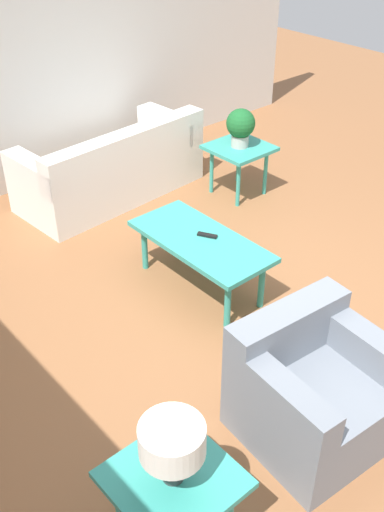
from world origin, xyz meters
TOP-DOWN VIEW (x-y plane):
  - ground_plane at (0.00, 0.00)m, footprint 14.00×14.00m
  - wall_right at (3.06, 0.00)m, footprint 0.12×7.20m
  - sofa at (2.23, -0.36)m, footprint 0.96×1.94m
  - armchair at (-1.05, 0.47)m, footprint 0.86×0.90m
  - coffee_table at (0.47, 0.01)m, footprint 1.20×0.55m
  - side_table_plant at (1.43, -1.37)m, footprint 0.57×0.57m
  - side_table_lamp at (-1.08, 1.57)m, footprint 0.57×0.57m
  - potted_plant at (1.43, -1.37)m, footprint 0.29×0.29m
  - table_lamp at (-1.08, 1.57)m, footprint 0.31×0.31m
  - remote_control at (0.47, -0.06)m, footprint 0.16×0.11m

SIDE VIEW (x-z plane):
  - ground_plane at x=0.00m, z-range 0.00..0.00m
  - sofa at x=2.23m, z-range -0.09..0.68m
  - armchair at x=-1.05m, z-range -0.07..0.71m
  - coffee_table at x=0.47m, z-range 0.18..0.64m
  - side_table_plant at x=1.43m, z-range 0.19..0.71m
  - side_table_lamp at x=-1.08m, z-range 0.19..0.71m
  - remote_control at x=0.47m, z-range 0.46..0.48m
  - potted_plant at x=1.43m, z-range 0.55..0.93m
  - table_lamp at x=-1.08m, z-range 0.60..0.94m
  - wall_right at x=3.06m, z-range 0.00..2.70m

